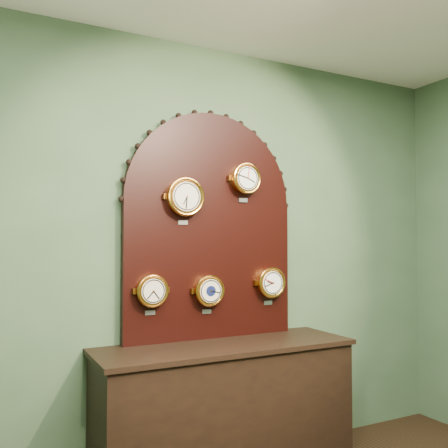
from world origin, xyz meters
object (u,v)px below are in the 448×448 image
hygrometer (152,291)px  barometer (209,291)px  arabic_clock (245,179)px  roman_clock (185,197)px  shop_counter (225,413)px  tide_clock (270,283)px  display_board (210,218)px

hygrometer → barometer: bearing=-0.0°
barometer → hygrometer: bearing=180.0°
arabic_clock → hygrometer: (-0.66, 0.00, -0.73)m
roman_clock → shop_counter: bearing=-35.7°
roman_clock → tide_clock: size_ratio=1.14×
shop_counter → hygrometer: hygrometer is taller
arabic_clock → tide_clock: size_ratio=1.01×
tide_clock → shop_counter: bearing=-160.4°
roman_clock → barometer: bearing=0.3°
display_board → roman_clock: bearing=-162.4°
shop_counter → arabic_clock: 1.52m
roman_clock → hygrometer: (-0.22, 0.00, -0.59)m
display_board → shop_counter: bearing=-90.0°
arabic_clock → barometer: size_ratio=1.04×
arabic_clock → tide_clock: 0.74m
hygrometer → roman_clock: bearing=-0.3°
roman_clock → tide_clock: bearing=0.1°
shop_counter → display_board: bearing=90.0°
shop_counter → hygrometer: (-0.43, 0.15, 0.77)m
roman_clock → arabic_clock: bearing=0.1°
shop_counter → tide_clock: (0.43, 0.15, 0.78)m
shop_counter → arabic_clock: bearing=33.4°
display_board → hygrometer: display_board is taller
shop_counter → hygrometer: bearing=160.3°
roman_clock → barometer: size_ratio=1.18×
display_board → hygrometer: size_ratio=5.99×
hygrometer → barometer: 0.39m
shop_counter → barometer: 0.77m
shop_counter → tide_clock: bearing=19.6°
roman_clock → arabic_clock: (0.45, 0.00, 0.14)m
hygrometer → barometer: size_ratio=1.00×
roman_clock → tide_clock: (0.64, 0.00, -0.57)m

